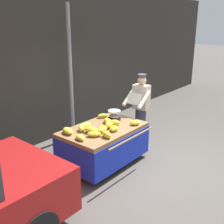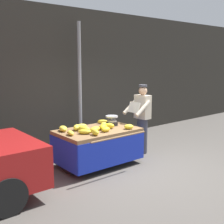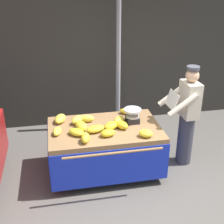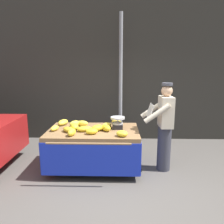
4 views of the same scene
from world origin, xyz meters
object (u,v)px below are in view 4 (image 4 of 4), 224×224
(banana_cart, at_px, (94,140))
(banana_bunch_6, at_px, (117,122))
(banana_bunch_11, at_px, (84,129))
(banana_bunch_12, at_px, (63,122))
(banana_bunch_9, at_px, (68,129))
(vendor_person, at_px, (164,127))
(weighing_scale, at_px, (118,123))
(banana_bunch_3, at_px, (75,126))
(banana_bunch_0, at_px, (55,128))
(banana_bunch_8, at_px, (98,128))
(banana_bunch_1, at_px, (72,132))
(banana_bunch_13, at_px, (106,128))
(banana_bunch_10, at_px, (92,131))
(banana_bunch_5, at_px, (82,123))
(banana_bunch_2, at_px, (107,126))
(street_pole, at_px, (121,81))
(banana_bunch_4, at_px, (122,134))
(banana_bunch_7, at_px, (75,124))

(banana_cart, bearing_deg, banana_bunch_6, 42.85)
(banana_bunch_11, distance_m, banana_bunch_12, 0.68)
(banana_cart, xyz_separation_m, banana_bunch_9, (-0.45, -0.16, 0.26))
(banana_cart, relative_size, vendor_person, 1.03)
(weighing_scale, bearing_deg, banana_bunch_3, -173.53)
(banana_bunch_6, distance_m, vendor_person, 1.00)
(banana_bunch_0, distance_m, banana_bunch_8, 0.82)
(banana_bunch_12, bearing_deg, banana_bunch_1, -65.10)
(banana_bunch_13, bearing_deg, banana_bunch_10, -141.95)
(banana_cart, distance_m, banana_bunch_3, 0.46)
(banana_cart, xyz_separation_m, vendor_person, (1.36, 0.01, 0.28))
(banana_bunch_11, bearing_deg, banana_cart, 36.77)
(banana_bunch_1, bearing_deg, banana_bunch_5, 82.07)
(banana_bunch_2, xyz_separation_m, banana_bunch_5, (-0.50, 0.16, 0.00))
(banana_bunch_11, bearing_deg, banana_bunch_10, -45.79)
(banana_bunch_3, xyz_separation_m, banana_bunch_13, (0.62, -0.08, -0.00))
(banana_bunch_12, relative_size, vendor_person, 0.17)
(street_pole, distance_m, banana_bunch_12, 1.86)
(banana_bunch_0, bearing_deg, banana_bunch_9, -17.60)
(street_pole, bearing_deg, banana_bunch_8, -105.87)
(banana_bunch_13, bearing_deg, weighing_scale, 39.04)
(banana_bunch_10, distance_m, banana_bunch_11, 0.23)
(banana_bunch_2, height_order, banana_bunch_9, banana_bunch_2)
(banana_bunch_3, height_order, banana_bunch_5, banana_bunch_3)
(banana_bunch_1, xyz_separation_m, vendor_person, (1.70, 0.39, 0.00))
(banana_bunch_8, height_order, vendor_person, vendor_person)
(banana_bunch_4, xyz_separation_m, banana_bunch_10, (-0.55, 0.12, 0.00))
(banana_bunch_13, bearing_deg, banana_cart, 162.43)
(banana_bunch_6, distance_m, banana_bunch_7, 0.87)
(banana_bunch_4, distance_m, banana_bunch_6, 0.83)
(banana_bunch_6, bearing_deg, banana_bunch_2, -122.07)
(banana_bunch_0, bearing_deg, banana_bunch_11, -4.66)
(banana_bunch_0, relative_size, banana_bunch_3, 0.81)
(vendor_person, bearing_deg, banana_bunch_6, 155.84)
(banana_bunch_6, distance_m, banana_bunch_8, 0.61)
(banana_bunch_3, height_order, banana_bunch_7, banana_bunch_3)
(banana_bunch_1, relative_size, banana_bunch_6, 0.96)
(banana_bunch_9, bearing_deg, banana_bunch_6, 32.76)
(banana_bunch_5, bearing_deg, banana_bunch_4, -39.53)
(banana_bunch_6, height_order, banana_bunch_10, banana_bunch_10)
(banana_bunch_8, bearing_deg, banana_bunch_9, -170.73)
(street_pole, bearing_deg, banana_cart, -109.64)
(banana_cart, bearing_deg, banana_bunch_2, 21.54)
(banana_bunch_8, height_order, banana_bunch_9, banana_bunch_8)
(banana_bunch_3, xyz_separation_m, banana_bunch_10, (0.36, -0.28, -0.01))
(banana_bunch_7, distance_m, banana_bunch_13, 0.72)
(banana_bunch_1, relative_size, banana_bunch_10, 1.06)
(banana_cart, xyz_separation_m, banana_bunch_3, (-0.36, -0.00, 0.28))
(banana_bunch_0, distance_m, banana_bunch_7, 0.44)
(weighing_scale, distance_m, vendor_person, 0.90)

